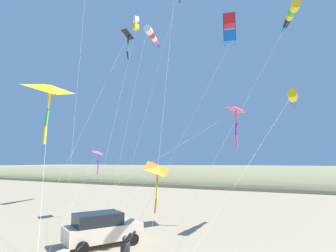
{
  "coord_description": "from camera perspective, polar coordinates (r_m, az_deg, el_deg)",
  "views": [
    {
      "loc": [
        5.48,
        5.36,
        4.81
      ],
      "look_at": [
        -12.6,
        -3.02,
        7.33
      ],
      "focal_mm": 29.7,
      "sensor_mm": 36.0,
      "label": 1
    }
  ],
  "objects": [
    {
      "name": "kite_delta_white_trailing",
      "position": [
        25.95,
        -8.09,
        18.0
      ],
      "size": [
        10.17,
        1.64,
        16.33
      ],
      "color": "black",
      "rests_on": "ground_plane"
    },
    {
      "name": "kite_delta_rainbow_low_near",
      "position": [
        22.53,
        13.81,
        3.18
      ],
      "size": [
        13.82,
        10.38,
        9.25
      ],
      "color": "#EF4C93",
      "rests_on": "ground_plane"
    },
    {
      "name": "kite_box_long_streamer_right",
      "position": [
        31.59,
        -6.62,
        20.16
      ],
      "size": [
        10.17,
        3.18,
        20.04
      ],
      "color": "white",
      "rests_on": "ground_plane"
    },
    {
      "name": "kite_delta_orange_high_right",
      "position": [
        25.38,
        -14.17,
        -5.41
      ],
      "size": [
        9.53,
        4.65,
        5.83
      ],
      "color": "#EF4C93",
      "rests_on": "ground_plane"
    },
    {
      "name": "kite_windsock_blue_topmost",
      "position": [
        20.26,
        23.93,
        20.22
      ],
      "size": [
        10.08,
        6.28,
        14.19
      ],
      "color": "yellow",
      "rests_on": "ground_plane"
    },
    {
      "name": "kite_delta_checkered_midright",
      "position": [
        20.09,
        -2.01,
        -8.96
      ],
      "size": [
        8.45,
        2.14,
        4.85
      ],
      "color": "orange",
      "rests_on": "ground_plane"
    },
    {
      "name": "kite_windsock_purple_drifting",
      "position": [
        22.22,
        24.24,
        5.19
      ],
      "size": [
        16.89,
        4.52,
        9.72
      ],
      "color": "yellow",
      "rests_on": "ground_plane"
    },
    {
      "name": "dune_ridge_grassy",
      "position": [
        60.91,
        20.14,
        -11.32
      ],
      "size": [
        28.0,
        240.0,
        7.9
      ],
      "primitive_type": "ellipsoid",
      "color": "#938E60",
      "rests_on": "ground_plane"
    },
    {
      "name": "kite_windsock_magenta_far_left",
      "position": [
        35.99,
        -3.36,
        18.1
      ],
      "size": [
        16.15,
        4.28,
        20.72
      ],
      "color": "white",
      "rests_on": "ground_plane"
    },
    {
      "name": "kite_box_green_low_center",
      "position": [
        12.87,
        12.48,
        18.77
      ],
      "size": [
        2.3,
        4.91,
        11.05
      ],
      "color": "red",
      "rests_on": "ground_plane"
    },
    {
      "name": "kite_delta_small_distant",
      "position": [
        12.04,
        -23.04,
        6.89
      ],
      "size": [
        5.96,
        6.28,
        8.05
      ],
      "color": "yellow",
      "rests_on": "ground_plane"
    },
    {
      "name": "parked_car",
      "position": [
        17.5,
        -13.45,
        -19.76
      ],
      "size": [
        4.63,
        3.83,
        1.85
      ],
      "color": "beige",
      "rests_on": "ground_plane"
    }
  ]
}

